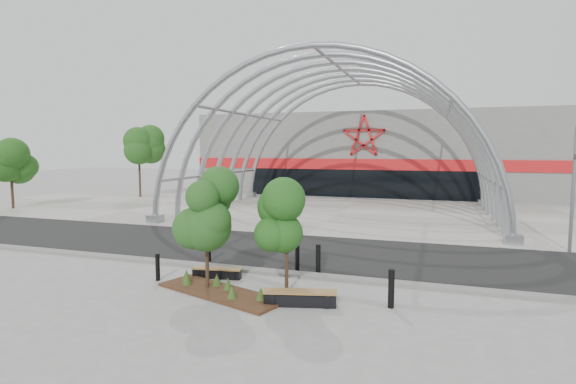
# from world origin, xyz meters

# --- Properties ---
(ground) EXTENTS (140.00, 140.00, 0.00)m
(ground) POSITION_xyz_m (0.00, 0.00, 0.00)
(ground) COLOR gray
(ground) RESTS_ON ground
(road) EXTENTS (140.00, 7.00, 0.02)m
(road) POSITION_xyz_m (0.00, 3.50, 0.01)
(road) COLOR black
(road) RESTS_ON ground
(forecourt) EXTENTS (60.00, 17.00, 0.04)m
(forecourt) POSITION_xyz_m (0.00, 15.50, 0.02)
(forecourt) COLOR #9F9A8F
(forecourt) RESTS_ON ground
(kerb) EXTENTS (60.00, 0.50, 0.12)m
(kerb) POSITION_xyz_m (0.00, -0.25, 0.06)
(kerb) COLOR slate
(kerb) RESTS_ON ground
(arena_building) EXTENTS (34.00, 15.24, 8.00)m
(arena_building) POSITION_xyz_m (0.00, 33.45, 3.99)
(arena_building) COLOR slate
(arena_building) RESTS_ON ground
(vault_canopy) EXTENTS (20.80, 15.80, 20.36)m
(vault_canopy) POSITION_xyz_m (0.00, 15.50, 0.02)
(vault_canopy) COLOR #999FA4
(vault_canopy) RESTS_ON ground
(planting_bed) EXTENTS (4.71, 2.78, 0.48)m
(planting_bed) POSITION_xyz_m (-0.01, -2.89, 0.11)
(planting_bed) COLOR #362016
(planting_bed) RESTS_ON ground
(signal_pole) EXTENTS (0.16, 0.78, 5.54)m
(signal_pole) POSITION_xyz_m (12.12, 7.03, 2.89)
(signal_pole) COLOR gray
(signal_pole) RESTS_ON ground
(street_tree_0) EXTENTS (1.64, 1.64, 3.73)m
(street_tree_0) POSITION_xyz_m (-0.56, -2.65, 2.68)
(street_tree_0) COLOR black
(street_tree_0) RESTS_ON ground
(street_tree_1) EXTENTS (1.47, 1.47, 3.47)m
(street_tree_1) POSITION_xyz_m (2.05, -2.28, 2.49)
(street_tree_1) COLOR black
(street_tree_1) RESTS_ON ground
(bench_0) EXTENTS (1.82, 0.66, 0.37)m
(bench_0) POSITION_xyz_m (-0.86, -1.41, 0.18)
(bench_0) COLOR black
(bench_0) RESTS_ON ground
(bench_1) EXTENTS (2.21, 0.99, 0.45)m
(bench_1) POSITION_xyz_m (2.76, -3.16, 0.22)
(bench_1) COLOR black
(bench_1) RESTS_ON ground
(bollard_0) EXTENTS (0.15, 0.15, 0.95)m
(bollard_0) POSITION_xyz_m (-2.68, -2.33, 0.48)
(bollard_0) COLOR black
(bollard_0) RESTS_ON ground
(bollard_1) EXTENTS (0.17, 0.17, 1.09)m
(bollard_1) POSITION_xyz_m (-2.25, 0.57, 0.55)
(bollard_1) COLOR black
(bollard_1) RESTS_ON ground
(bollard_2) EXTENTS (0.16, 0.16, 0.99)m
(bollard_2) POSITION_xyz_m (1.60, 0.32, 0.50)
(bollard_2) COLOR black
(bollard_2) RESTS_ON ground
(bollard_3) EXTENTS (0.18, 0.18, 1.10)m
(bollard_3) POSITION_xyz_m (2.42, 0.24, 0.55)
(bollard_3) COLOR black
(bollard_3) RESTS_ON ground
(bollard_4) EXTENTS (0.18, 0.18, 1.14)m
(bollard_4) POSITION_xyz_m (5.31, -2.49, 0.57)
(bollard_4) COLOR black
(bollard_4) RESTS_ON ground
(bg_tree_0) EXTENTS (3.00, 3.00, 6.45)m
(bg_tree_0) POSITION_xyz_m (-20.00, 20.00, 4.64)
(bg_tree_0) COLOR #301F17
(bg_tree_0) RESTS_ON ground
(bg_tree_2) EXTENTS (2.55, 2.55, 5.38)m
(bg_tree_2) POSITION_xyz_m (-24.00, 10.00, 3.86)
(bg_tree_2) COLOR black
(bg_tree_2) RESTS_ON ground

